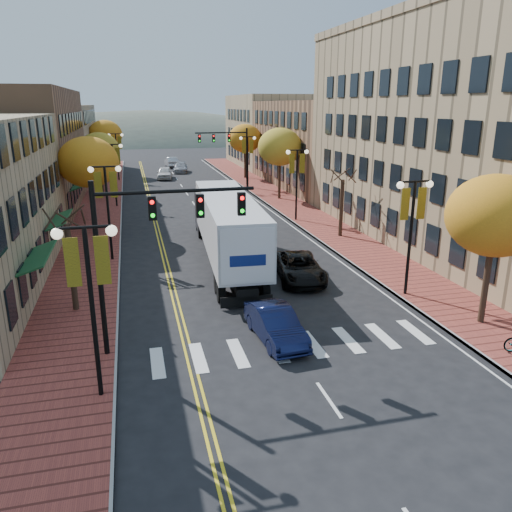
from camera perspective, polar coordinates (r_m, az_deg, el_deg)
ground at (r=19.39m, az=6.04°, el=-12.90°), size 200.00×200.00×0.00m
sidewalk_left at (r=49.25m, az=-17.38°, el=5.01°), size 4.00×85.00×0.15m
sidewalk_right at (r=51.40m, az=3.14°, el=6.24°), size 4.00×85.00×0.15m
building_left_mid at (r=53.04m, az=-26.52°, el=10.77°), size 12.00×24.00×11.00m
building_left_far at (r=77.66m, az=-22.74°, el=12.09°), size 12.00×26.00×9.50m
building_right_near at (r=40.14m, az=24.15°, el=12.50°), size 15.00×28.00×15.00m
building_right_mid at (r=62.88m, az=9.09°, el=12.55°), size 15.00×24.00×10.00m
building_right_far at (r=83.51m, az=3.07°, el=14.11°), size 15.00×20.00×11.00m
tree_left_a at (r=25.02m, az=-20.32°, el=-1.26°), size 0.28×0.28×4.20m
tree_left_b at (r=40.06m, az=-18.61°, el=10.12°), size 4.48×4.48×7.21m
tree_left_c at (r=55.99m, az=-17.48°, el=11.53°), size 4.16×4.16×6.69m
tree_left_d at (r=73.89m, az=-16.86°, el=13.15°), size 4.61×4.61×7.42m
tree_right_a at (r=23.66m, az=25.69°, el=4.15°), size 4.16×4.16×6.69m
tree_right_b at (r=37.64m, az=9.73°, el=5.43°), size 0.28×0.28×4.20m
tree_right_c at (r=52.10m, az=2.74°, el=12.35°), size 4.48×4.48×7.21m
tree_right_d at (r=67.55m, az=-1.27°, el=13.28°), size 4.35×4.35×7.00m
lamp_left_a at (r=16.67m, az=-18.50°, el=-2.59°), size 1.96×0.36×6.05m
lamp_left_b at (r=32.20m, az=-16.69°, el=6.73°), size 1.96×0.36×6.05m
lamp_left_c at (r=50.03m, az=-15.99°, el=10.21°), size 1.96×0.36×6.05m
lamp_left_d at (r=67.95m, az=-15.66°, el=11.86°), size 1.96×0.36×6.05m
lamp_right_a at (r=26.13m, az=17.43°, el=4.42°), size 1.96×0.36×6.05m
lamp_right_b at (r=42.29m, az=4.70°, el=9.67°), size 1.96×0.36×6.05m
lamp_right_c at (r=59.52m, az=-0.95°, el=11.83°), size 1.96×0.36×6.05m
traffic_mast_near at (r=19.31m, az=-12.13°, el=2.50°), size 6.10×0.35×7.00m
traffic_mast_far at (r=59.04m, az=-2.91°, el=12.38°), size 6.10×0.34×7.00m
semi_truck at (r=31.50m, az=-3.53°, el=3.91°), size 3.81×17.40×4.32m
navy_sedan at (r=21.27m, az=2.25°, el=-7.81°), size 1.86×4.44×1.43m
black_suv at (r=28.46m, az=4.95°, el=-1.30°), size 3.09×5.54×1.46m
car_far_white at (r=68.82m, az=-10.40°, el=9.33°), size 2.45×4.88×1.60m
car_far_silver at (r=75.18m, az=-8.63°, el=9.97°), size 2.64×5.12×1.42m
car_far_oncoming at (r=81.88m, az=-9.63°, el=10.54°), size 2.04×4.94×1.59m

